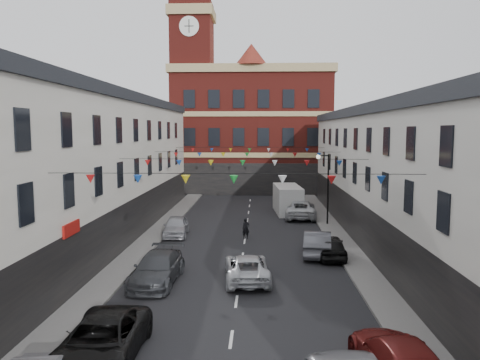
# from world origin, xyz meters

# --- Properties ---
(ground) EXTENTS (160.00, 160.00, 0.00)m
(ground) POSITION_xyz_m (0.00, 0.00, 0.00)
(ground) COLOR black
(ground) RESTS_ON ground
(pavement_left) EXTENTS (1.80, 64.00, 0.15)m
(pavement_left) POSITION_xyz_m (-6.90, 2.00, 0.07)
(pavement_left) COLOR #605E5B
(pavement_left) RESTS_ON ground
(pavement_right) EXTENTS (1.80, 64.00, 0.15)m
(pavement_right) POSITION_xyz_m (6.90, 2.00, 0.07)
(pavement_right) COLOR #605E5B
(pavement_right) RESTS_ON ground
(terrace_left) EXTENTS (8.40, 56.00, 10.70)m
(terrace_left) POSITION_xyz_m (-11.78, 1.00, 5.35)
(terrace_left) COLOR beige
(terrace_left) RESTS_ON ground
(terrace_right) EXTENTS (8.40, 56.00, 9.70)m
(terrace_right) POSITION_xyz_m (11.78, 1.00, 4.85)
(terrace_right) COLOR beige
(terrace_right) RESTS_ON ground
(civic_building) EXTENTS (20.60, 13.30, 18.50)m
(civic_building) POSITION_xyz_m (0.00, 37.95, 8.14)
(civic_building) COLOR maroon
(civic_building) RESTS_ON ground
(clock_tower) EXTENTS (5.60, 5.60, 30.00)m
(clock_tower) POSITION_xyz_m (-7.50, 35.00, 14.93)
(clock_tower) COLOR maroon
(clock_tower) RESTS_ON ground
(distant_hill) EXTENTS (40.00, 14.00, 10.00)m
(distant_hill) POSITION_xyz_m (-4.00, 62.00, 5.00)
(distant_hill) COLOR #315327
(distant_hill) RESTS_ON ground
(street_lamp) EXTENTS (1.10, 0.36, 6.00)m
(street_lamp) POSITION_xyz_m (6.55, 14.00, 3.90)
(street_lamp) COLOR black
(street_lamp) RESTS_ON ground
(car_left_c) EXTENTS (2.58, 5.52, 1.53)m
(car_left_c) POSITION_xyz_m (-4.35, -9.95, 0.76)
(car_left_c) COLOR black
(car_left_c) RESTS_ON ground
(car_left_d) EXTENTS (2.36, 5.44, 1.56)m
(car_left_d) POSITION_xyz_m (-4.27, -1.47, 0.78)
(car_left_d) COLOR #36383D
(car_left_d) RESTS_ON ground
(car_left_e) EXTENTS (2.04, 4.45, 1.48)m
(car_left_e) POSITION_xyz_m (-5.27, 9.57, 0.74)
(car_left_e) COLOR #9899A0
(car_left_e) RESTS_ON ground
(car_right_c) EXTENTS (2.65, 5.42, 1.52)m
(car_right_c) POSITION_xyz_m (5.50, -10.87, 0.76)
(car_right_c) COLOR maroon
(car_right_c) RESTS_ON ground
(car_right_d) EXTENTS (1.79, 4.35, 1.47)m
(car_right_d) POSITION_xyz_m (5.50, 3.81, 0.74)
(car_right_d) COLOR black
(car_right_d) RESTS_ON ground
(car_right_e) EXTENTS (2.30, 4.99, 1.58)m
(car_right_e) POSITION_xyz_m (4.80, 4.47, 0.79)
(car_right_e) COLOR #55565D
(car_right_e) RESTS_ON ground
(car_right_f) EXTENTS (3.09, 6.00, 1.62)m
(car_right_f) POSITION_xyz_m (4.82, 17.41, 0.81)
(car_right_f) COLOR silver
(car_right_f) RESTS_ON ground
(moving_car) EXTENTS (2.69, 5.14, 1.38)m
(moving_car) POSITION_xyz_m (0.41, -0.81, 0.69)
(moving_car) COLOR silver
(moving_car) RESTS_ON ground
(white_van) EXTENTS (2.72, 6.12, 2.64)m
(white_van) POSITION_xyz_m (3.80, 20.01, 1.32)
(white_van) COLOR beige
(white_van) RESTS_ON ground
(pedestrian) EXTENTS (0.64, 0.50, 1.53)m
(pedestrian) POSITION_xyz_m (0.07, 8.79, 0.77)
(pedestrian) COLOR black
(pedestrian) RESTS_ON ground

